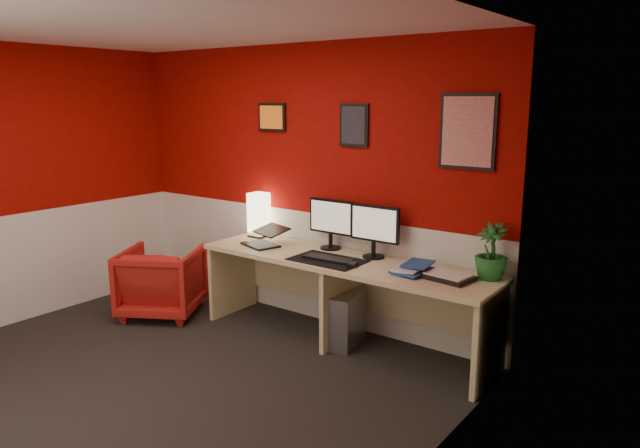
{
  "coord_description": "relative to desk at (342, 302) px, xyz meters",
  "views": [
    {
      "loc": [
        3.32,
        -2.46,
        2.02
      ],
      "look_at": [
        0.6,
        1.21,
        1.05
      ],
      "focal_mm": 33.24,
      "sensor_mm": 36.0,
      "label": 1
    }
  ],
  "objects": [
    {
      "name": "art_center",
      "position": [
        -0.12,
        0.33,
        1.44
      ],
      "size": [
        0.28,
        0.02,
        0.36
      ],
      "primitive_type": "cube",
      "color": "black",
      "rests_on": "wall_back"
    },
    {
      "name": "monitor_left",
      "position": [
        -0.28,
        0.23,
        0.66
      ],
      "size": [
        0.45,
        0.06,
        0.58
      ],
      "primitive_type": "cube",
      "color": "black",
      "rests_on": "desk"
    },
    {
      "name": "zen_tray",
      "position": [
        0.92,
        0.01,
        0.38
      ],
      "size": [
        0.38,
        0.29,
        0.03
      ],
      "primitive_type": "cube",
      "rotation": [
        0.0,
        0.0,
        -0.13
      ],
      "color": "black",
      "rests_on": "desk"
    },
    {
      "name": "potted_plant",
      "position": [
        1.17,
        0.2,
        0.57
      ],
      "size": [
        0.28,
        0.28,
        0.42
      ],
      "primitive_type": "imported",
      "rotation": [
        0.0,
        0.0,
        -0.25
      ],
      "color": "#19591E",
      "rests_on": "desk"
    },
    {
      "name": "pc_tower",
      "position": [
        0.04,
        0.01,
        -0.14
      ],
      "size": [
        0.3,
        0.48,
        0.45
      ],
      "primitive_type": "cube",
      "rotation": [
        0.0,
        0.0,
        0.23
      ],
      "color": "#99999E",
      "rests_on": "ground"
    },
    {
      "name": "mouse",
      "position": [
        0.19,
        -0.14,
        0.39
      ],
      "size": [
        0.08,
        0.11,
        0.03
      ],
      "primitive_type": "cube",
      "rotation": [
        0.0,
        0.0,
        0.25
      ],
      "color": "black",
      "rests_on": "desk_mat"
    },
    {
      "name": "wall_back",
      "position": [
        -0.68,
        0.34,
        0.89
      ],
      "size": [
        4.0,
        0.01,
        2.5
      ],
      "primitive_type": "cube",
      "color": "#970B07",
      "rests_on": "ground"
    },
    {
      "name": "wainscot_left",
      "position": [
        -2.68,
        -1.41,
        0.14
      ],
      "size": [
        0.01,
        3.5,
        1.0
      ],
      "primitive_type": "cube",
      "color": "silver",
      "rests_on": "ground"
    },
    {
      "name": "monitor_right",
      "position": [
        0.17,
        0.2,
        0.66
      ],
      "size": [
        0.45,
        0.06,
        0.58
      ],
      "primitive_type": "cube",
      "color": "black",
      "rests_on": "desk"
    },
    {
      "name": "book_top",
      "position": [
        0.57,
        0.03,
        0.43
      ],
      "size": [
        0.23,
        0.29,
        0.02
      ],
      "primitive_type": "imported",
      "rotation": [
        0.0,
        0.0,
        0.12
      ],
      "color": "#214A9B",
      "rests_on": "book_middle"
    },
    {
      "name": "desk_mat",
      "position": [
        -0.08,
        -0.1,
        0.37
      ],
      "size": [
        0.6,
        0.38,
        0.01
      ],
      "primitive_type": "cube",
      "color": "black",
      "rests_on": "desk"
    },
    {
      "name": "armchair",
      "position": [
        -1.76,
        -0.45,
        -0.04
      ],
      "size": [
        0.96,
        0.96,
        0.65
      ],
      "primitive_type": "imported",
      "rotation": [
        0.0,
        0.0,
        3.67
      ],
      "color": "#B41B14",
      "rests_on": "ground"
    },
    {
      "name": "desk",
      "position": [
        0.0,
        0.0,
        0.0
      ],
      "size": [
        2.6,
        0.65,
        0.73
      ],
      "primitive_type": "cube",
      "color": "#CBB582",
      "rests_on": "ground"
    },
    {
      "name": "ground",
      "position": [
        -0.68,
        -1.41,
        -0.36
      ],
      "size": [
        4.0,
        3.5,
        0.01
      ],
      "primitive_type": "cube",
      "color": "black",
      "rests_on": "ground"
    },
    {
      "name": "laptop",
      "position": [
        -0.85,
        -0.06,
        0.47
      ],
      "size": [
        0.38,
        0.32,
        0.22
      ],
      "primitive_type": "cube",
      "rotation": [
        0.0,
        0.0,
        -0.3
      ],
      "color": "black",
      "rests_on": "desk"
    },
    {
      "name": "keyboard",
      "position": [
        -0.08,
        -0.09,
        0.38
      ],
      "size": [
        0.43,
        0.17,
        0.02
      ],
      "primitive_type": "cube",
      "rotation": [
        0.0,
        0.0,
        0.06
      ],
      "color": "black",
      "rests_on": "desk_mat"
    },
    {
      "name": "art_left",
      "position": [
        -1.03,
        0.33,
        1.49
      ],
      "size": [
        0.32,
        0.02,
        0.26
      ],
      "primitive_type": "cube",
      "color": "orange",
      "rests_on": "wall_back"
    },
    {
      "name": "ceiling",
      "position": [
        -0.68,
        -1.41,
        2.13
      ],
      "size": [
        4.0,
        3.5,
        0.01
      ],
      "primitive_type": "cube",
      "color": "white",
      "rests_on": "ground"
    },
    {
      "name": "wall_left",
      "position": [
        -2.68,
        -1.41,
        0.89
      ],
      "size": [
        0.01,
        3.5,
        2.5
      ],
      "primitive_type": "cube",
      "color": "#970B07",
      "rests_on": "ground"
    },
    {
      "name": "book_middle",
      "position": [
        0.52,
        -0.03,
        0.4
      ],
      "size": [
        0.22,
        0.28,
        0.02
      ],
      "primitive_type": "imported",
      "rotation": [
        0.0,
        0.0,
        0.08
      ],
      "color": "silver",
      "rests_on": "book_bottom"
    },
    {
      "name": "art_right",
      "position": [
        0.88,
        0.33,
        1.42
      ],
      "size": [
        0.44,
        0.02,
        0.56
      ],
      "primitive_type": "cube",
      "color": "red",
      "rests_on": "wall_back"
    },
    {
      "name": "shoji_lamp",
      "position": [
        -1.1,
        0.2,
        0.56
      ],
      "size": [
        0.16,
        0.16,
        0.4
      ],
      "primitive_type": "cube",
      "color": "#FFE5B2",
      "rests_on": "desk"
    },
    {
      "name": "book_bottom",
      "position": [
        0.53,
        0.01,
        0.38
      ],
      "size": [
        0.27,
        0.34,
        0.03
      ],
      "primitive_type": "imported",
      "rotation": [
        0.0,
        0.0,
        -0.11
      ],
      "color": "#214A9B",
      "rests_on": "desk"
    },
    {
      "name": "wainscot_back",
      "position": [
        -0.68,
        0.34,
        0.14
      ],
      "size": [
        4.0,
        0.01,
        1.0
      ],
      "primitive_type": "cube",
      "color": "silver",
      "rests_on": "ground"
    },
    {
      "name": "wainscot_right",
      "position": [
        1.31,
        -1.41,
        0.14
      ],
      "size": [
        0.01,
        3.5,
        1.0
      ],
      "primitive_type": "cube",
      "color": "silver",
      "rests_on": "ground"
    },
    {
      "name": "wall_right",
      "position": [
        1.32,
        -1.41,
        0.89
      ],
      "size": [
        0.01,
        3.5,
        2.5
      ],
      "primitive_type": "cube",
      "color": "#970B07",
      "rests_on": "ground"
    }
  ]
}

